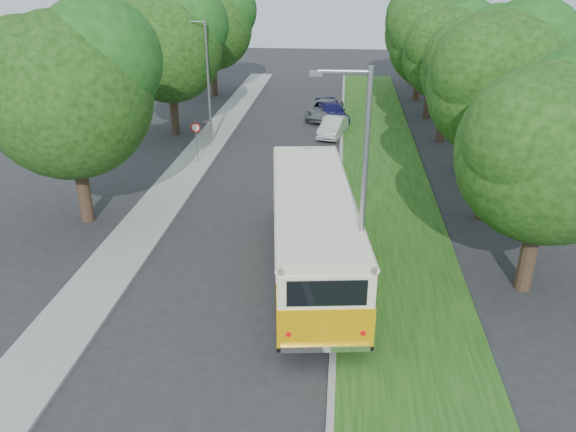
# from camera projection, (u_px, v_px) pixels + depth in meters

# --- Properties ---
(ground) EXTENTS (120.00, 120.00, 0.00)m
(ground) POSITION_uv_depth(u_px,v_px,m) (238.00, 274.00, 20.72)
(ground) COLOR #28282A
(ground) RESTS_ON ground
(curb) EXTENTS (0.20, 70.00, 0.15)m
(curb) POSITION_uv_depth(u_px,v_px,m) (338.00, 220.00, 24.90)
(curb) COLOR gray
(curb) RESTS_ON ground
(grass_verge) EXTENTS (4.50, 70.00, 0.13)m
(grass_verge) POSITION_uv_depth(u_px,v_px,m) (392.00, 222.00, 24.69)
(grass_verge) COLOR #194412
(grass_verge) RESTS_ON ground
(sidewalk) EXTENTS (2.20, 70.00, 0.12)m
(sidewalk) POSITION_uv_depth(u_px,v_px,m) (154.00, 212.00, 25.66)
(sidewalk) COLOR gray
(sidewalk) RESTS_ON ground
(treeline) EXTENTS (24.27, 41.91, 9.46)m
(treeline) POSITION_uv_depth(u_px,v_px,m) (338.00, 44.00, 34.31)
(treeline) COLOR #332319
(treeline) RESTS_ON ground
(lamppost_near) EXTENTS (1.71, 0.16, 8.00)m
(lamppost_near) POSITION_uv_depth(u_px,v_px,m) (360.00, 194.00, 16.27)
(lamppost_near) COLOR gray
(lamppost_near) RESTS_ON ground
(lamppost_far) EXTENTS (1.71, 0.16, 7.50)m
(lamppost_far) POSITION_uv_depth(u_px,v_px,m) (206.00, 78.00, 33.95)
(lamppost_far) COLOR gray
(lamppost_far) RESTS_ON ground
(warning_sign) EXTENTS (0.56, 0.10, 2.50)m
(warning_sign) POSITION_uv_depth(u_px,v_px,m) (196.00, 135.00, 31.28)
(warning_sign) COLOR gray
(warning_sign) RESTS_ON ground
(vintage_bus) EXTENTS (4.17, 11.22, 3.25)m
(vintage_bus) POSITION_uv_depth(u_px,v_px,m) (313.00, 232.00, 20.19)
(vintage_bus) COLOR #E4A207
(vintage_bus) RESTS_ON ground
(car_silver) EXTENTS (2.05, 4.25, 1.40)m
(car_silver) POSITION_uv_depth(u_px,v_px,m) (307.00, 167.00, 29.42)
(car_silver) COLOR silver
(car_silver) RESTS_ON ground
(car_white) EXTENTS (2.08, 3.97, 1.25)m
(car_white) POSITION_uv_depth(u_px,v_px,m) (333.00, 127.00, 36.93)
(car_white) COLOR silver
(car_white) RESTS_ON ground
(car_blue) EXTENTS (2.94, 4.68, 1.26)m
(car_blue) POSITION_uv_depth(u_px,v_px,m) (332.00, 112.00, 40.56)
(car_blue) COLOR #141251
(car_blue) RESTS_ON ground
(car_grey) EXTENTS (2.92, 4.99, 1.30)m
(car_grey) POSITION_uv_depth(u_px,v_px,m) (325.00, 110.00, 41.17)
(car_grey) COLOR slate
(car_grey) RESTS_ON ground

